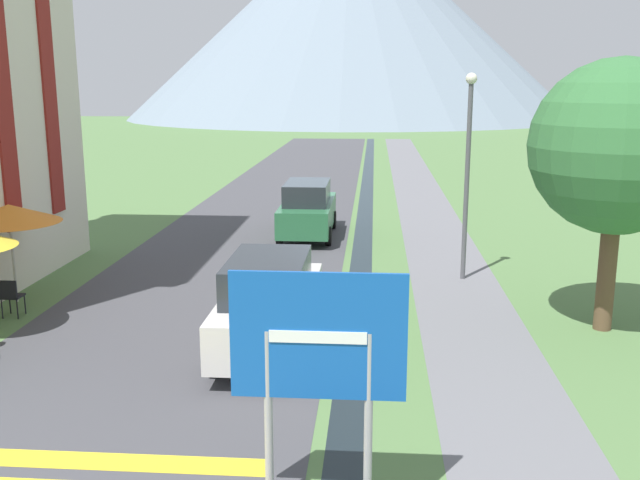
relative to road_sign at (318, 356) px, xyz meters
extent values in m
plane|color=#517542|center=(-0.91, 16.42, -1.93)|extent=(160.00, 160.00, 0.00)
cube|color=#424247|center=(-3.41, 26.42, -1.92)|extent=(6.40, 60.00, 0.01)
cube|color=slate|center=(2.69, 26.42, -1.92)|extent=(2.20, 60.00, 0.01)
cube|color=black|center=(0.29, 26.42, -1.92)|extent=(0.60, 60.00, 0.00)
cube|color=yellow|center=(-3.41, 0.83, -1.92)|extent=(5.44, 0.44, 0.01)
cone|color=slate|center=(-2.94, 95.58, 12.13)|extent=(61.94, 61.94, 28.12)
cube|color=maroon|center=(-7.88, 10.81, 4.18)|extent=(0.06, 0.70, 9.15)
cylinder|color=#9E9EA3|center=(-0.58, 0.02, -0.82)|extent=(0.10, 0.10, 2.21)
cylinder|color=#9E9EA3|center=(0.58, 0.02, -0.82)|extent=(0.10, 0.10, 2.21)
cube|color=#1451AD|center=(0.00, 0.00, 0.24)|extent=(2.01, 0.05, 1.50)
cube|color=white|center=(0.00, -0.03, 0.24)|extent=(1.11, 0.02, 0.14)
cube|color=silver|center=(-1.31, 5.13, -1.21)|extent=(1.64, 4.25, 0.84)
cube|color=#23282D|center=(-1.31, 4.92, -0.45)|extent=(1.40, 2.34, 0.68)
cylinder|color=black|center=(-2.09, 6.45, -1.63)|extent=(0.18, 0.60, 0.60)
cylinder|color=black|center=(-0.53, 6.45, -1.63)|extent=(0.18, 0.60, 0.60)
cylinder|color=black|center=(-2.09, 3.81, -1.63)|extent=(0.18, 0.60, 0.60)
cylinder|color=black|center=(-0.53, 3.81, -1.63)|extent=(0.18, 0.60, 0.60)
cube|color=#28663D|center=(-1.53, 15.26, -1.21)|extent=(1.60, 4.32, 0.84)
cube|color=#23282D|center=(-1.53, 15.05, -0.45)|extent=(1.36, 2.38, 0.68)
cylinder|color=black|center=(-2.29, 16.60, -1.63)|extent=(0.18, 0.60, 0.60)
cylinder|color=black|center=(-0.77, 16.60, -1.63)|extent=(0.18, 0.60, 0.60)
cylinder|color=black|center=(-2.29, 13.92, -1.63)|extent=(0.18, 0.60, 0.60)
cylinder|color=black|center=(-0.77, 13.92, -1.63)|extent=(0.18, 0.60, 0.60)
cube|color=black|center=(-7.12, 6.59, -1.48)|extent=(0.40, 0.40, 0.04)
cube|color=black|center=(-7.12, 6.41, -1.28)|extent=(0.40, 0.04, 0.40)
cylinder|color=black|center=(-7.29, 6.76, -1.70)|extent=(0.03, 0.03, 0.45)
cylinder|color=black|center=(-6.95, 6.76, -1.70)|extent=(0.03, 0.03, 0.45)
cylinder|color=black|center=(-7.29, 6.42, -1.70)|extent=(0.03, 0.03, 0.45)
cylinder|color=black|center=(-6.95, 6.42, -1.70)|extent=(0.03, 0.03, 0.45)
cylinder|color=#B7B2A8|center=(-7.58, 7.62, -0.84)|extent=(0.06, 0.06, 2.17)
cone|color=orange|center=(-7.58, 7.62, 0.14)|extent=(2.28, 2.28, 0.41)
cylinder|color=#515156|center=(2.93, 10.39, 0.53)|extent=(0.12, 0.12, 4.92)
sphere|color=silver|center=(2.93, 10.39, 3.11)|extent=(0.28, 0.28, 0.28)
cylinder|color=brown|center=(5.33, 6.72, -0.79)|extent=(0.36, 0.36, 2.27)
sphere|color=#336B38|center=(5.33, 6.72, 1.81)|extent=(3.44, 3.44, 3.44)
camera|label=1|loc=(0.59, -7.57, 3.03)|focal=40.00mm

